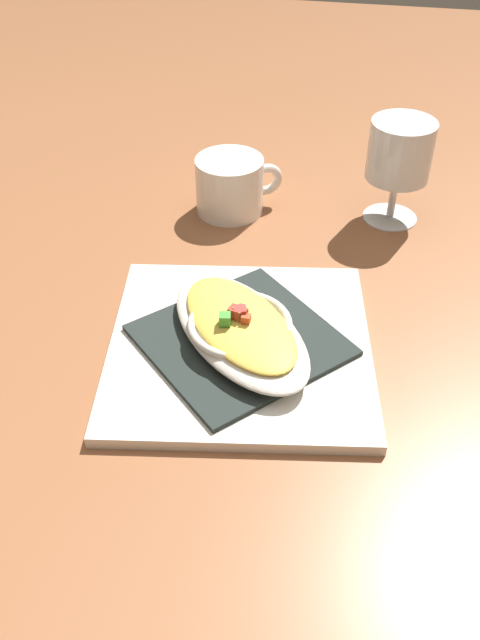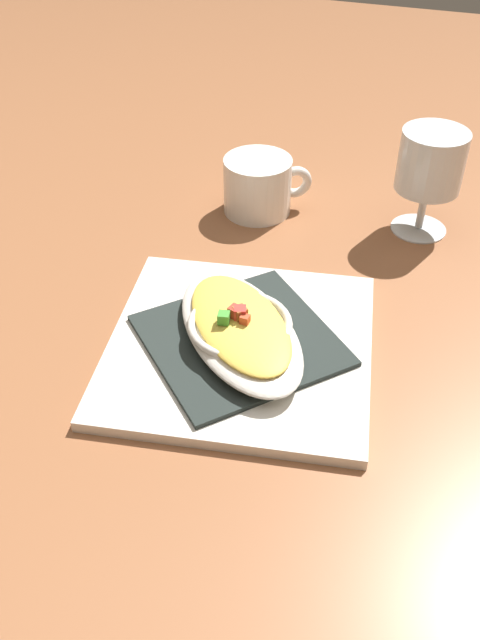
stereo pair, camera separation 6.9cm
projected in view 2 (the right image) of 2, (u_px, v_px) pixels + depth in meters
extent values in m
plane|color=#965C39|center=(240.00, 351.00, 0.72)|extent=(2.60, 2.60, 0.00)
cube|color=white|center=(240.00, 347.00, 0.72)|extent=(0.31, 0.31, 0.01)
cube|color=#262E2B|center=(240.00, 340.00, 0.71)|extent=(0.25, 0.25, 0.01)
ellipsoid|color=white|center=(240.00, 330.00, 0.70)|extent=(0.23, 0.21, 0.02)
torus|color=white|center=(240.00, 324.00, 0.70)|extent=(0.15, 0.15, 0.01)
ellipsoid|color=#EDC64A|center=(240.00, 323.00, 0.70)|extent=(0.18, 0.18, 0.01)
cube|color=#B55E32|center=(243.00, 311.00, 0.69)|extent=(0.02, 0.02, 0.01)
cube|color=#D14C2A|center=(245.00, 319.00, 0.68)|extent=(0.01, 0.01, 0.01)
cube|color=red|center=(236.00, 314.00, 0.69)|extent=(0.02, 0.02, 0.01)
cube|color=red|center=(235.00, 312.00, 0.69)|extent=(0.01, 0.01, 0.01)
cube|color=green|center=(224.00, 318.00, 0.68)|extent=(0.01, 0.01, 0.01)
cylinder|color=white|center=(257.00, 186.00, 0.92)|extent=(0.09, 0.09, 0.08)
torus|color=white|center=(295.00, 182.00, 0.92)|extent=(0.03, 0.05, 0.05)
cylinder|color=#4C2D14|center=(257.00, 197.00, 0.93)|extent=(0.08, 0.08, 0.04)
cylinder|color=white|center=(418.00, 228.00, 0.90)|extent=(0.07, 0.07, 0.00)
cylinder|color=white|center=(422.00, 208.00, 0.88)|extent=(0.01, 0.01, 0.06)
cylinder|color=white|center=(431.00, 161.00, 0.84)|extent=(0.08, 0.08, 0.08)
cylinder|color=silver|center=(429.00, 175.00, 0.85)|extent=(0.07, 0.07, 0.04)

